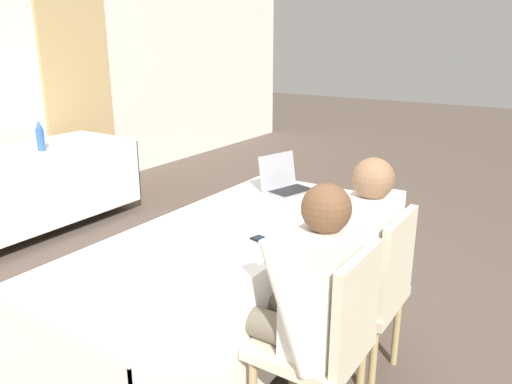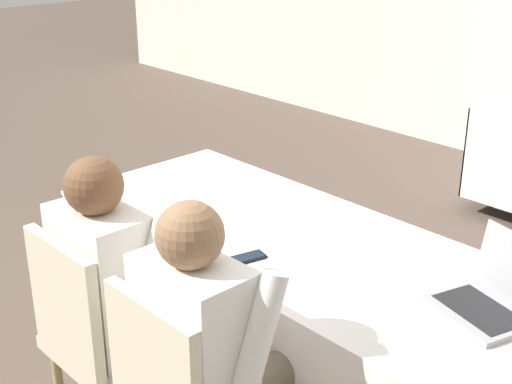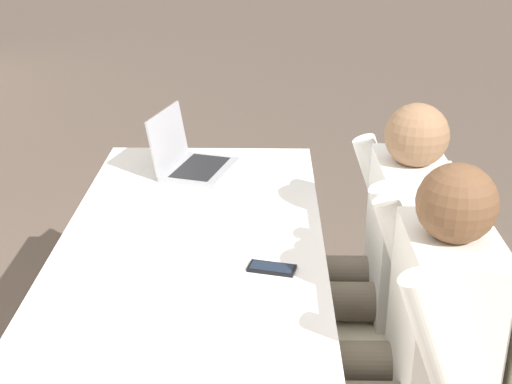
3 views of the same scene
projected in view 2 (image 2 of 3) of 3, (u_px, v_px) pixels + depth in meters
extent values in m
cube|color=white|center=(296.00, 240.00, 2.74)|extent=(2.10, 0.85, 0.02)
cube|color=white|center=(215.00, 352.00, 2.60)|extent=(2.10, 0.01, 0.61)
cube|color=white|center=(361.00, 276.00, 3.13)|extent=(2.10, 0.01, 0.61)
cube|color=white|center=(144.00, 229.00, 3.57)|extent=(0.01, 0.85, 0.61)
cylinder|color=#333333|center=(293.00, 384.00, 3.00)|extent=(0.06, 0.06, 0.11)
cube|color=white|center=(498.00, 139.00, 4.91)|extent=(0.01, 0.85, 0.61)
cube|color=#99999E|center=(479.00, 312.00, 2.23)|extent=(0.36, 0.30, 0.02)
cube|color=black|center=(480.00, 309.00, 2.22)|extent=(0.30, 0.23, 0.00)
cube|color=black|center=(247.00, 258.00, 2.57)|extent=(0.10, 0.15, 0.01)
cube|color=#192333|center=(247.00, 257.00, 2.57)|extent=(0.08, 0.14, 0.00)
cube|color=white|center=(210.00, 178.00, 3.32)|extent=(0.24, 0.32, 0.00)
cube|color=white|center=(467.00, 293.00, 2.35)|extent=(0.26, 0.33, 0.00)
cube|color=white|center=(297.00, 246.00, 2.67)|extent=(0.30, 0.35, 0.00)
cylinder|color=tan|center=(137.00, 356.00, 2.93)|extent=(0.04, 0.04, 0.42)
cube|color=beige|center=(121.00, 343.00, 2.61)|extent=(0.44, 0.44, 0.05)
cube|color=beige|center=(65.00, 304.00, 2.39)|extent=(0.40, 0.04, 0.45)
cube|color=beige|center=(153.00, 371.00, 2.04)|extent=(0.40, 0.04, 0.45)
cylinder|color=#665B4C|center=(163.00, 318.00, 2.60)|extent=(0.13, 0.42, 0.13)
cylinder|color=#665B4C|center=(135.00, 300.00, 2.72)|extent=(0.13, 0.42, 0.13)
cylinder|color=#665B4C|center=(203.00, 366.00, 2.82)|extent=(0.10, 0.10, 0.47)
cylinder|color=#665B4C|center=(176.00, 347.00, 2.95)|extent=(0.10, 0.10, 0.47)
cube|color=silver|center=(102.00, 279.00, 2.47)|extent=(0.36, 0.22, 0.52)
cylinder|color=silver|center=(147.00, 296.00, 2.35)|extent=(0.08, 0.26, 0.54)
cylinder|color=silver|center=(81.00, 254.00, 2.63)|extent=(0.08, 0.26, 0.54)
sphere|color=brown|center=(94.00, 186.00, 2.34)|extent=(0.20, 0.20, 0.20)
cylinder|color=#665B4C|center=(258.00, 382.00, 2.25)|extent=(0.13, 0.42, 0.13)
cylinder|color=#665B4C|center=(221.00, 358.00, 2.38)|extent=(0.13, 0.42, 0.13)
cube|color=white|center=(194.00, 341.00, 2.13)|extent=(0.36, 0.22, 0.52)
cylinder|color=white|center=(252.00, 364.00, 2.01)|extent=(0.08, 0.26, 0.54)
cylinder|color=white|center=(163.00, 307.00, 2.29)|extent=(0.08, 0.26, 0.54)
sphere|color=#8C6647|center=(190.00, 235.00, 1.99)|extent=(0.20, 0.20, 0.20)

